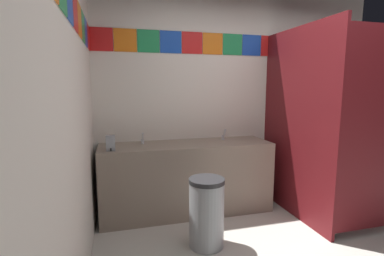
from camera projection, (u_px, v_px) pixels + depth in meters
wall_back at (239, 95)px, 3.73m from camera, size 3.65×0.09×2.71m
wall_side at (60, 107)px, 1.57m from camera, size 0.09×3.43×2.71m
vanity_counter at (187, 177)px, 3.35m from camera, size 1.97×0.56×0.82m
faucet_left at (143, 140)px, 3.25m from camera, size 0.04×0.10×0.14m
faucet_right at (224, 136)px, 3.50m from camera, size 0.04×0.10×0.14m
soap_dispenser at (111, 143)px, 2.91m from camera, size 0.09×0.09×0.16m
stall_divider at (325, 126)px, 3.01m from camera, size 0.92×1.32×2.11m
toilet at (317, 177)px, 3.71m from camera, size 0.39×0.49×0.74m
trash_bin at (207, 212)px, 2.63m from camera, size 0.33×0.33×0.65m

